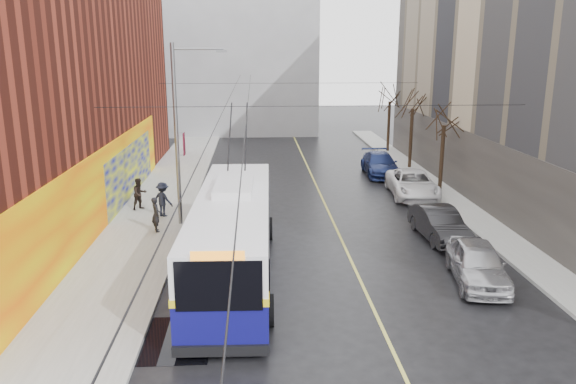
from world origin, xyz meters
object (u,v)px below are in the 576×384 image
(tree_far, at_px, (390,92))
(parked_car_d, at_px, (380,164))
(following_car, at_px, (234,178))
(pedestrian_c, at_px, (163,199))
(pedestrian_b, at_px, (140,194))
(trolleybus, at_px, (233,234))
(tree_near, at_px, (445,112))
(tree_mid, at_px, (413,98))
(pedestrian_a, at_px, (156,214))
(streetlight_pole, at_px, (180,131))
(parked_car_b, at_px, (439,224))
(parked_car_a, at_px, (478,263))
(parked_car_c, at_px, (412,184))

(tree_far, distance_m, parked_car_d, 10.24)
(following_car, xyz_separation_m, pedestrian_c, (-3.51, -5.80, 0.23))
(tree_far, bearing_deg, pedestrian_b, -135.91)
(parked_car_d, bearing_deg, trolleybus, -117.08)
(tree_near, distance_m, parked_car_d, 7.13)
(tree_mid, relative_size, tree_far, 1.02)
(pedestrian_a, bearing_deg, tree_mid, -69.22)
(parked_car_d, xyz_separation_m, following_car, (-10.18, -3.99, 0.05))
(streetlight_pole, relative_size, parked_car_b, 1.98)
(parked_car_a, bearing_deg, trolleybus, -179.02)
(pedestrian_c, bearing_deg, pedestrian_a, 124.40)
(tree_far, bearing_deg, parked_car_c, -97.66)
(tree_near, xyz_separation_m, parked_car_c, (-2.00, -0.87, -4.20))
(tree_near, xyz_separation_m, pedestrian_a, (-16.29, -7.21, -3.98))
(parked_car_c, relative_size, parked_car_d, 1.04)
(tree_near, bearing_deg, parked_car_a, -102.62)
(pedestrian_b, bearing_deg, tree_near, -31.75)
(parked_car_d, bearing_deg, parked_car_c, -81.91)
(parked_car_a, bearing_deg, tree_mid, 90.52)
(following_car, xyz_separation_m, pedestrian_a, (-3.45, -8.34, 0.17))
(tree_mid, height_order, pedestrian_c, tree_mid)
(tree_far, bearing_deg, following_car, -134.93)
(parked_car_c, bearing_deg, tree_mid, 79.92)
(parked_car_d, xyz_separation_m, pedestrian_c, (-13.70, -9.79, 0.28))
(tree_near, bearing_deg, parked_car_d, 117.40)
(parked_car_d, bearing_deg, tree_near, -60.73)
(tree_far, height_order, trolleybus, tree_far)
(streetlight_pole, xyz_separation_m, parked_car_d, (12.49, 11.12, -4.07))
(parked_car_c, bearing_deg, parked_car_b, -92.46)
(tree_far, bearing_deg, parked_car_a, -96.34)
(tree_near, distance_m, following_car, 13.54)
(streetlight_pole, xyz_separation_m, tree_far, (15.14, 20.00, 0.30))
(parked_car_a, distance_m, pedestrian_c, 16.10)
(parked_car_a, xyz_separation_m, pedestrian_c, (-13.26, 9.13, 0.28))
(tree_mid, height_order, following_car, tree_mid)
(parked_car_a, xyz_separation_m, following_car, (-9.75, 14.93, 0.05))
(pedestrian_a, distance_m, pedestrian_c, 2.54)
(tree_far, height_order, pedestrian_c, tree_far)
(tree_near, distance_m, tree_mid, 7.01)
(following_car, bearing_deg, tree_far, 37.25)
(parked_car_c, relative_size, following_car, 1.15)
(tree_near, distance_m, pedestrian_a, 18.25)
(trolleybus, distance_m, pedestrian_a, 6.60)
(trolleybus, distance_m, parked_car_c, 15.62)
(parked_car_a, bearing_deg, pedestrian_a, 162.45)
(tree_near, height_order, tree_mid, tree_mid)
(trolleybus, height_order, parked_car_b, trolleybus)
(streetlight_pole, relative_size, parked_car_c, 1.60)
(tree_near, height_order, pedestrian_a, tree_near)
(parked_car_a, relative_size, parked_car_b, 1.01)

